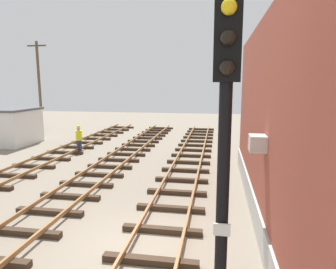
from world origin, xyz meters
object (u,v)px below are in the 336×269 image
(signal_mast, at_px, (224,157))
(parked_car_black, at_px, (16,122))
(utility_pole_far, at_px, (39,86))
(control_hut, at_px, (13,126))
(track_worker_foreground, at_px, (79,139))

(signal_mast, height_order, parked_car_black, signal_mast)
(signal_mast, height_order, utility_pole_far, utility_pole_far)
(signal_mast, height_order, control_hut, signal_mast)
(utility_pole_far, bearing_deg, signal_mast, -52.54)
(signal_mast, bearing_deg, parked_car_black, 131.54)
(parked_car_black, bearing_deg, track_worker_foreground, -37.34)
(utility_pole_far, xyz_separation_m, track_worker_foreground, (7.17, -7.09, -3.47))
(signal_mast, xyz_separation_m, track_worker_foreground, (-9.26, 14.35, -2.61))
(utility_pole_far, height_order, track_worker_foreground, utility_pole_far)
(track_worker_foreground, bearing_deg, parked_car_black, 142.66)
(control_hut, relative_size, utility_pole_far, 0.45)
(utility_pole_far, relative_size, track_worker_foreground, 4.50)
(signal_mast, distance_m, utility_pole_far, 27.03)
(track_worker_foreground, bearing_deg, signal_mast, -57.16)
(track_worker_foreground, bearing_deg, utility_pole_far, 135.31)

